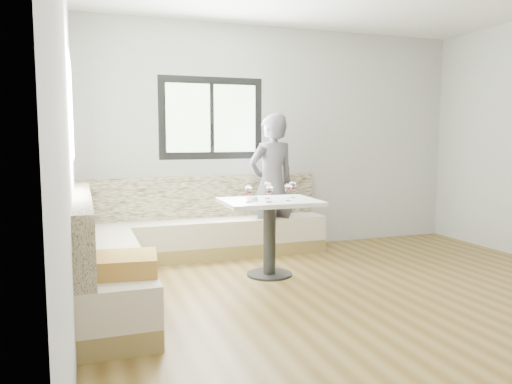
% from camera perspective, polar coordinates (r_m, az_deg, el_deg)
% --- Properties ---
extents(room, '(5.01, 5.01, 2.81)m').
position_cam_1_polar(room, '(4.27, 14.08, 5.95)').
color(room, brown).
rests_on(room, ground).
extents(banquette, '(2.90, 2.80, 0.95)m').
position_cam_1_polar(banquette, '(5.28, -9.89, -5.71)').
color(banquette, olive).
rests_on(banquette, ground).
extents(table, '(0.98, 0.77, 0.79)m').
position_cam_1_polar(table, '(5.10, 1.55, -3.09)').
color(table, black).
rests_on(table, ground).
extents(person, '(0.69, 0.52, 1.70)m').
position_cam_1_polar(person, '(6.04, 1.82, 0.86)').
color(person, '#4C4850').
rests_on(person, ground).
extents(olive_ramekin, '(0.11, 0.11, 0.04)m').
position_cam_1_polar(olive_ramekin, '(4.99, -0.41, -0.75)').
color(olive_ramekin, white).
rests_on(olive_ramekin, table).
extents(wine_glass_a, '(0.08, 0.08, 0.18)m').
position_cam_1_polar(wine_glass_a, '(4.84, -0.85, 0.21)').
color(wine_glass_a, white).
rests_on(wine_glass_a, table).
extents(wine_glass_b, '(0.08, 0.08, 0.18)m').
position_cam_1_polar(wine_glass_b, '(4.87, 1.55, 0.25)').
color(wine_glass_b, white).
rests_on(wine_glass_b, table).
extents(wine_glass_c, '(0.08, 0.08, 0.18)m').
position_cam_1_polar(wine_glass_c, '(5.00, 3.72, 0.40)').
color(wine_glass_c, white).
rests_on(wine_glass_c, table).
extents(wine_glass_d, '(0.08, 0.08, 0.18)m').
position_cam_1_polar(wine_glass_d, '(5.17, 1.36, 0.60)').
color(wine_glass_d, white).
rests_on(wine_glass_d, table).
extents(wine_glass_e, '(0.08, 0.08, 0.18)m').
position_cam_1_polar(wine_glass_e, '(5.25, 4.21, 0.68)').
color(wine_glass_e, white).
rests_on(wine_glass_e, table).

